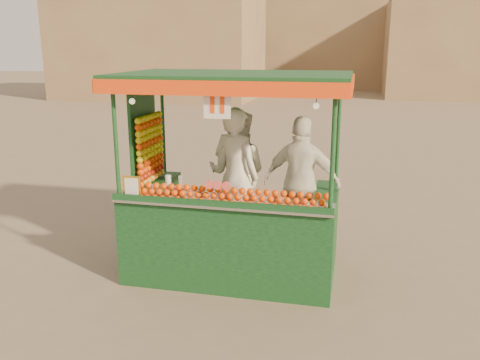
% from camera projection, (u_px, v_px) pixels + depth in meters
% --- Properties ---
extents(ground, '(90.00, 90.00, 0.00)m').
position_uv_depth(ground, '(255.00, 265.00, 6.22)').
color(ground, '#716051').
rests_on(ground, ground).
extents(building_left, '(10.00, 6.00, 6.00)m').
position_uv_depth(building_left, '(161.00, 39.00, 26.25)').
color(building_left, '#977B55').
rests_on(building_left, ground).
extents(building_right, '(9.00, 6.00, 5.00)m').
position_uv_depth(building_right, '(474.00, 49.00, 26.69)').
color(building_right, '#977B55').
rests_on(building_right, ground).
extents(building_center, '(14.00, 7.00, 7.00)m').
position_uv_depth(building_center, '(313.00, 33.00, 34.04)').
color(building_center, '#977B55').
rests_on(building_center, ground).
extents(juice_cart, '(2.56, 1.66, 2.32)m').
position_uv_depth(juice_cart, '(227.00, 212.00, 5.84)').
color(juice_cart, '#0D3319').
rests_on(juice_cart, ground).
extents(vendor_left, '(0.71, 0.59, 1.66)m').
position_uv_depth(vendor_left, '(236.00, 175.00, 6.09)').
color(vendor_left, white).
rests_on(vendor_left, ground).
extents(vendor_middle, '(0.83, 0.68, 1.58)m').
position_uv_depth(vendor_middle, '(237.00, 173.00, 6.35)').
color(vendor_middle, beige).
rests_on(vendor_middle, ground).
extents(vendor_right, '(0.96, 0.48, 1.57)m').
position_uv_depth(vendor_right, '(302.00, 183.00, 5.93)').
color(vendor_right, white).
rests_on(vendor_right, ground).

